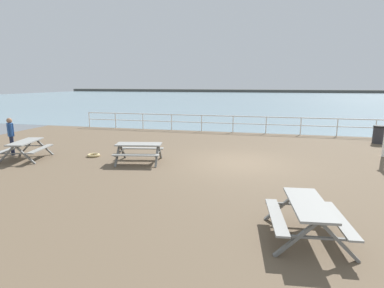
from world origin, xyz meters
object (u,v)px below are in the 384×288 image
(picnic_table_near_right, at_px, (308,212))
(visitor, at_px, (11,134))
(picnic_table_near_left, at_px, (26,146))
(picnic_table_mid_centre, at_px, (139,148))
(litter_bin, at_px, (378,134))

(picnic_table_near_right, xyz_separation_m, visitor, (-11.84, 4.82, 0.36))
(picnic_table_near_left, height_order, picnic_table_mid_centre, same)
(visitor, bearing_deg, picnic_table_mid_centre, 129.04)
(litter_bin, bearing_deg, picnic_table_near_left, -155.04)
(picnic_table_near_left, relative_size, picnic_table_mid_centre, 1.02)
(litter_bin, bearing_deg, picnic_table_mid_centre, -148.30)
(visitor, xyz_separation_m, litter_bin, (16.80, 6.76, -0.47))
(visitor, bearing_deg, litter_bin, 149.97)
(picnic_table_mid_centre, bearing_deg, litter_bin, 20.71)
(litter_bin, bearing_deg, visitor, -158.08)
(picnic_table_near_right, distance_m, picnic_table_mid_centre, 7.62)
(picnic_table_near_left, height_order, visitor, visitor)
(picnic_table_mid_centre, height_order, litter_bin, litter_bin)
(picnic_table_near_left, xyz_separation_m, litter_bin, (15.62, 7.27, -0.10))
(visitor, distance_m, litter_bin, 18.11)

